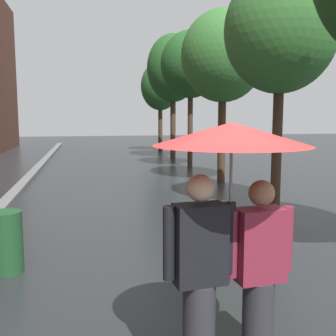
# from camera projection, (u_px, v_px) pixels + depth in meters

# --- Properties ---
(kerb_strip) EXTENTS (0.30, 36.00, 0.12)m
(kerb_strip) POSITION_uv_depth(u_px,v_px,m) (22.00, 185.00, 12.16)
(kerb_strip) COLOR slate
(kerb_strip) RESTS_ON ground
(street_tree_1) EXTENTS (2.41, 2.41, 5.26)m
(street_tree_1) POSITION_uv_depth(u_px,v_px,m) (281.00, 31.00, 8.66)
(street_tree_1) COLOR #473323
(street_tree_1) RESTS_ON ground
(street_tree_2) EXTENTS (2.59, 2.59, 5.35)m
(street_tree_2) POSITION_uv_depth(u_px,v_px,m) (223.00, 57.00, 12.52)
(street_tree_2) COLOR #473323
(street_tree_2) RESTS_ON ground
(street_tree_3) EXTENTS (2.38, 2.38, 5.45)m
(street_tree_3) POSITION_uv_depth(u_px,v_px,m) (191.00, 65.00, 16.12)
(street_tree_3) COLOR #473323
(street_tree_3) RESTS_ON ground
(street_tree_4) EXTENTS (2.52, 2.52, 6.00)m
(street_tree_4) POSITION_uv_depth(u_px,v_px,m) (173.00, 69.00, 19.60)
(street_tree_4) COLOR #473323
(street_tree_4) RESTS_ON ground
(street_tree_5) EXTENTS (2.26, 2.26, 5.21)m
(street_tree_5) POSITION_uv_depth(u_px,v_px,m) (160.00, 87.00, 23.69)
(street_tree_5) COLOR #473323
(street_tree_5) RESTS_ON ground
(couple_under_umbrella) EXTENTS (1.23, 1.23, 2.09)m
(couple_under_umbrella) POSITION_uv_depth(u_px,v_px,m) (231.00, 205.00, 3.18)
(couple_under_umbrella) COLOR #2D2D33
(couple_under_umbrella) RESTS_ON ground
(litter_bin) EXTENTS (0.44, 0.44, 0.85)m
(litter_bin) POSITION_uv_depth(u_px,v_px,m) (6.00, 242.00, 5.54)
(litter_bin) COLOR #1E4C28
(litter_bin) RESTS_ON ground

